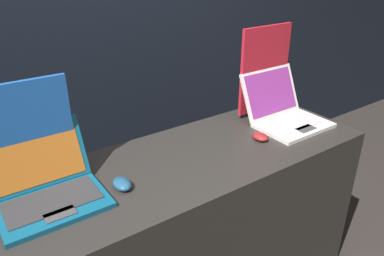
# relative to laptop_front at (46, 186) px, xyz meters

# --- Properties ---
(wall_back) EXTENTS (8.00, 0.05, 2.80)m
(wall_back) POSITION_rel_laptop_front_xyz_m (0.65, 1.08, 0.42)
(wall_back) COLOR black
(wall_back) RESTS_ON ground_plane
(display_counter) EXTENTS (1.76, 0.63, 0.92)m
(display_counter) POSITION_rel_laptop_front_xyz_m (0.65, -0.05, -0.52)
(display_counter) COLOR #282623
(display_counter) RESTS_ON ground_plane
(laptop_front) EXTENTS (0.39, 0.37, 0.26)m
(laptop_front) POSITION_rel_laptop_front_xyz_m (0.00, 0.00, 0.00)
(laptop_front) COLOR #0F5170
(laptop_front) RESTS_ON display_counter
(mouse_front) EXTENTS (0.07, 0.10, 0.04)m
(mouse_front) POSITION_rel_laptop_front_xyz_m (0.27, -0.10, -0.04)
(mouse_front) COLOR navy
(mouse_front) RESTS_ON display_counter
(promo_stand_front) EXTENTS (0.34, 0.07, 0.44)m
(promo_stand_front) POSITION_rel_laptop_front_xyz_m (0.00, 0.14, 0.15)
(promo_stand_front) COLOR black
(promo_stand_front) RESTS_ON display_counter
(laptop_back) EXTENTS (0.38, 0.39, 0.27)m
(laptop_back) POSITION_rel_laptop_front_xyz_m (1.28, -0.03, 0.00)
(laptop_back) COLOR silver
(laptop_back) RESTS_ON display_counter
(mouse_back) EXTENTS (0.07, 0.09, 0.04)m
(mouse_back) POSITION_rel_laptop_front_xyz_m (1.02, -0.11, -0.04)
(mouse_back) COLOR maroon
(mouse_back) RESTS_ON display_counter
(promo_stand_back) EXTENTS (0.35, 0.07, 0.51)m
(promo_stand_back) POSITION_rel_laptop_front_xyz_m (1.28, 0.15, 0.18)
(promo_stand_back) COLOR black
(promo_stand_back) RESTS_ON display_counter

